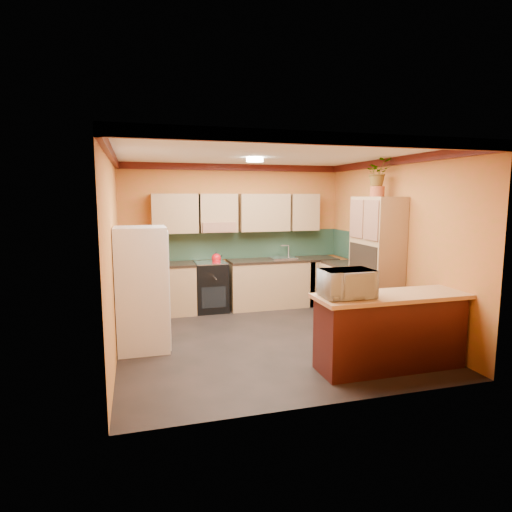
{
  "coord_description": "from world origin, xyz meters",
  "views": [
    {
      "loc": [
        -1.8,
        -5.85,
        2.1
      ],
      "look_at": [
        -0.02,
        0.45,
        1.19
      ],
      "focal_mm": 30.0,
      "sensor_mm": 36.0,
      "label": 1
    }
  ],
  "objects": [
    {
      "name": "room_shell",
      "position": [
        0.02,
        0.28,
        2.09
      ],
      "size": [
        4.24,
        4.24,
        2.72
      ],
      "color": "black",
      "rests_on": "ground"
    },
    {
      "name": "fern",
      "position": [
        1.85,
        0.12,
        2.47
      ],
      "size": [
        0.44,
        0.4,
        0.42
      ],
      "primitive_type": "imported",
      "rotation": [
        0.0,
        0.0,
        -0.19
      ],
      "color": "tan",
      "rests_on": "fern_pot"
    },
    {
      "name": "bar_top",
      "position": [
        1.15,
        -1.43,
        0.91
      ],
      "size": [
        1.9,
        0.65,
        0.05
      ],
      "primitive_type": "cube",
      "color": "tan",
      "rests_on": "breakfast_bar"
    },
    {
      "name": "countertop_back",
      "position": [
        0.12,
        1.8,
        0.9
      ],
      "size": [
        3.65,
        0.62,
        0.04
      ],
      "primitive_type": "cube",
      "color": "black",
      "rests_on": "base_cabinets_back"
    },
    {
      "name": "microwave",
      "position": [
        0.55,
        -1.43,
        1.1
      ],
      "size": [
        0.6,
        0.41,
        0.33
      ],
      "primitive_type": "imported",
      "rotation": [
        0.0,
        0.0,
        -0.0
      ],
      "color": "silver",
      "rests_on": "bar_top"
    },
    {
      "name": "base_cabinets_right",
      "position": [
        1.8,
        0.96,
        0.44
      ],
      "size": [
        0.6,
        0.8,
        0.88
      ],
      "primitive_type": "cube",
      "color": "tan",
      "rests_on": "ground"
    },
    {
      "name": "sink",
      "position": [
        0.89,
        1.8,
        0.94
      ],
      "size": [
        0.48,
        0.4,
        0.03
      ],
      "primitive_type": "cube",
      "color": "silver",
      "rests_on": "countertop_back"
    },
    {
      "name": "kettle",
      "position": [
        -0.41,
        1.75,
        1.0
      ],
      "size": [
        0.18,
        0.18,
        0.18
      ],
      "primitive_type": null,
      "rotation": [
        0.0,
        0.0,
        0.06
      ],
      "color": "red",
      "rests_on": "stove"
    },
    {
      "name": "pantry",
      "position": [
        1.85,
        0.07,
        1.05
      ],
      "size": [
        0.48,
        0.9,
        2.1
      ],
      "primitive_type": "cube",
      "color": "tan",
      "rests_on": "ground"
    },
    {
      "name": "fern_pot",
      "position": [
        1.85,
        0.12,
        2.18
      ],
      "size": [
        0.22,
        0.22,
        0.16
      ],
      "primitive_type": "cylinder",
      "color": "#A74A28",
      "rests_on": "pantry"
    },
    {
      "name": "breakfast_bar",
      "position": [
        1.15,
        -1.43,
        0.44
      ],
      "size": [
        1.8,
        0.55,
        0.88
      ],
      "primitive_type": "cube",
      "color": "#431A0F",
      "rests_on": "ground"
    },
    {
      "name": "countertop_right",
      "position": [
        1.8,
        0.96,
        0.9
      ],
      "size": [
        0.62,
        0.8,
        0.04
      ],
      "primitive_type": "cube",
      "color": "black",
      "rests_on": "base_cabinets_right"
    },
    {
      "name": "stove",
      "position": [
        -0.51,
        1.8,
        0.46
      ],
      "size": [
        0.58,
        0.58,
        0.91
      ],
      "primitive_type": "cube",
      "color": "black",
      "rests_on": "ground"
    },
    {
      "name": "fridge",
      "position": [
        -1.75,
        0.08,
        0.85
      ],
      "size": [
        0.68,
        0.66,
        1.7
      ],
      "primitive_type": "cube",
      "color": "silver",
      "rests_on": "ground"
    },
    {
      "name": "base_cabinets_back",
      "position": [
        0.12,
        1.8,
        0.44
      ],
      "size": [
        3.65,
        0.6,
        0.88
      ],
      "primitive_type": "cube",
      "color": "tan",
      "rests_on": "ground"
    }
  ]
}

